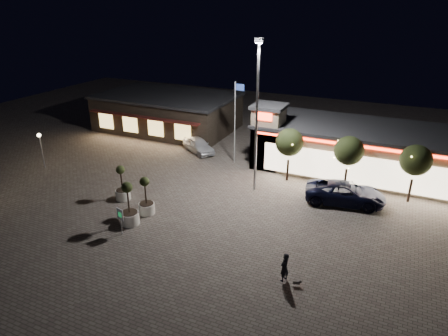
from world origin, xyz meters
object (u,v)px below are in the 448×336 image
at_px(planter_left, 122,189).
at_px(pedestrian, 285,267).
at_px(pickup_truck, 345,193).
at_px(planter_mid, 129,211).
at_px(valet_sign, 120,217).
at_px(white_sedan, 198,145).

bearing_deg(planter_left, pedestrian, -16.60).
bearing_deg(pickup_truck, planter_left, 103.11).
xyz_separation_m(pickup_truck, planter_mid, (-13.52, -9.73, 0.16)).
distance_m(planter_mid, valet_sign, 1.44).
distance_m(pedestrian, planter_left, 15.44).
distance_m(pedestrian, planter_mid, 12.00).
relative_size(pickup_truck, planter_left, 2.11).
bearing_deg(pedestrian, valet_sign, -70.98).
bearing_deg(white_sedan, valet_sign, -136.99).
bearing_deg(planter_mid, pickup_truck, 35.75).
relative_size(planter_left, valet_sign, 1.50).
bearing_deg(pickup_truck, pedestrian, 162.40).
relative_size(white_sedan, valet_sign, 2.32).
height_order(pickup_truck, planter_mid, planter_mid).
xyz_separation_m(planter_left, valet_sign, (3.21, -4.29, 0.46)).
bearing_deg(white_sedan, planter_mid, -137.32).
distance_m(white_sedan, planter_left, 12.16).
height_order(planter_left, planter_mid, planter_mid).
bearing_deg(pedestrian, pickup_truck, -168.59).
bearing_deg(pedestrian, planter_left, -86.99).
bearing_deg(planter_mid, white_sedan, 99.17).
xyz_separation_m(white_sedan, valet_sign, (2.75, -16.44, 0.59)).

